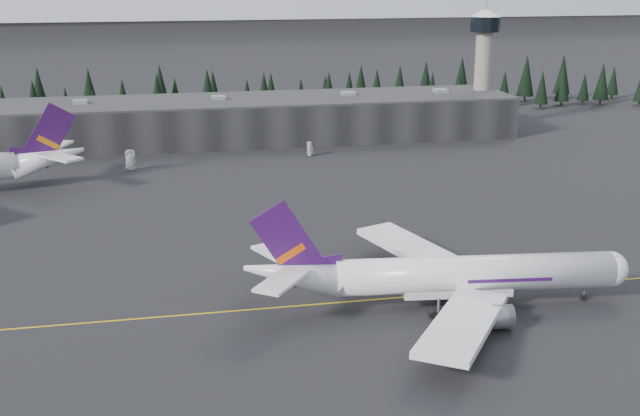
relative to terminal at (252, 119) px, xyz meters
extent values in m
plane|color=black|center=(0.00, -125.00, -6.30)|extent=(1400.00, 1400.00, 0.00)
cube|color=gold|center=(0.00, -127.00, -6.29)|extent=(400.00, 0.40, 0.02)
cube|color=black|center=(0.00, 0.00, -0.30)|extent=(160.00, 30.00, 12.00)
cube|color=#333335|center=(0.00, 0.00, 6.00)|extent=(160.00, 30.00, 0.60)
cylinder|color=gray|center=(75.00, 3.00, 9.70)|extent=(5.20, 5.20, 32.00)
cylinder|color=black|center=(75.00, 3.00, 26.95)|extent=(9.20, 9.20, 4.50)
cone|color=silver|center=(75.00, 3.00, 30.40)|extent=(10.00, 10.00, 2.00)
cube|color=black|center=(0.00, 37.00, 1.20)|extent=(360.00, 20.00, 15.00)
cylinder|color=white|center=(19.13, -131.79, -1.12)|extent=(43.69, 10.30, 5.65)
sphere|color=white|center=(40.67, -134.13, -1.12)|extent=(5.65, 5.65, 5.65)
cone|color=white|center=(-8.96, -128.73, -0.27)|extent=(16.34, 7.33, 8.18)
cube|color=white|center=(15.09, -116.66, -2.63)|extent=(16.80, 27.31, 2.42)
cylinder|color=#95979D|center=(20.15, -122.42, -4.23)|extent=(6.47, 4.22, 3.58)
cube|color=white|center=(11.94, -145.69, -2.63)|extent=(21.07, 26.06, 2.42)
cylinder|color=#95979D|center=(18.12, -141.15, -4.23)|extent=(6.47, 4.22, 3.58)
cube|color=#35104C|center=(-9.43, -128.68, 4.53)|extent=(11.91, 1.76, 14.03)
cube|color=#E4490D|center=(-9.24, -128.70, 3.12)|extent=(4.62, 1.02, 3.45)
cube|color=white|center=(-10.22, -122.91, 1.05)|extent=(8.06, 11.19, 0.47)
cube|color=white|center=(-11.44, -134.15, 1.05)|extent=(9.54, 10.86, 0.47)
cylinder|color=black|center=(36.93, -133.72, -4.89)|extent=(0.47, 0.47, 2.83)
cylinder|color=black|center=(13.04, -126.86, -4.89)|extent=(0.47, 0.47, 2.83)
cylinder|color=black|center=(12.12, -135.29, -4.89)|extent=(0.47, 0.47, 2.83)
cone|color=white|center=(-54.28, -44.63, 0.53)|extent=(18.85, 9.82, 9.28)
cube|color=#300E43|center=(-53.75, -44.53, 5.98)|extent=(13.37, 3.19, 15.90)
cube|color=#C1660B|center=(-53.96, -44.57, 4.38)|extent=(5.22, 1.61, 3.92)
cube|color=white|center=(-50.92, -50.49, 2.03)|extent=(11.37, 11.99, 0.53)
cube|color=white|center=(-53.45, -37.93, 2.03)|extent=(8.30, 12.67, 0.53)
imported|color=silver|center=(-35.54, -32.76, -5.53)|extent=(3.46, 5.92, 1.55)
imported|color=silver|center=(13.13, -25.84, -5.58)|extent=(4.54, 3.17, 1.44)
camera|label=1|loc=(-27.24, -240.66, 44.43)|focal=45.00mm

